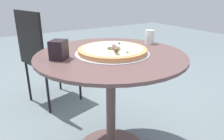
% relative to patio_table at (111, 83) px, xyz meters
% --- Properties ---
extents(patio_table, '(0.92, 0.92, 0.74)m').
position_rel_patio_table_xyz_m(patio_table, '(0.00, 0.00, 0.00)').
color(patio_table, brown).
rests_on(patio_table, ground).
extents(pizza_on_tray, '(0.46, 0.46, 0.05)m').
position_rel_patio_table_xyz_m(pizza_on_tray, '(-0.01, -0.00, 0.21)').
color(pizza_on_tray, silver).
rests_on(pizza_on_tray, patio_table).
extents(pizza_server, '(0.13, 0.21, 0.02)m').
position_rel_patio_table_xyz_m(pizza_server, '(0.01, 0.05, 0.25)').
color(pizza_server, silver).
rests_on(pizza_server, pizza_on_tray).
extents(drinking_cup, '(0.07, 0.07, 0.10)m').
position_rel_patio_table_xyz_m(drinking_cup, '(-0.38, -0.08, 0.24)').
color(drinking_cup, white).
rests_on(drinking_cup, patio_table).
extents(napkin_dispenser, '(0.12, 0.12, 0.11)m').
position_rel_patio_table_xyz_m(napkin_dispenser, '(0.31, -0.06, 0.25)').
color(napkin_dispenser, black).
rests_on(napkin_dispenser, patio_table).
extents(patio_chair_far, '(0.54, 0.54, 0.95)m').
position_rel_patio_table_xyz_m(patio_chair_far, '(0.17, -0.97, -0.01)').
color(patio_chair_far, black).
rests_on(patio_chair_far, ground).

